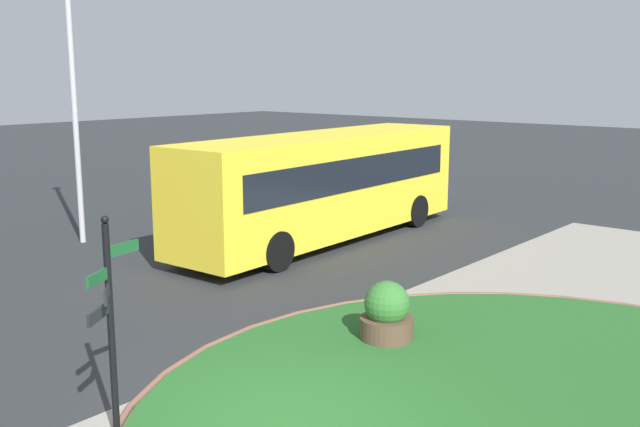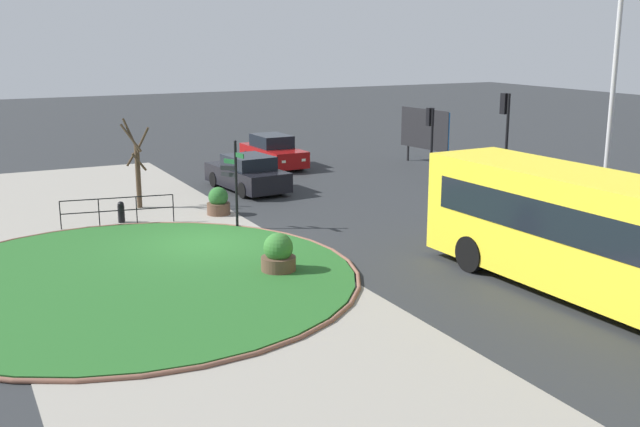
{
  "view_description": "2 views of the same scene",
  "coord_description": "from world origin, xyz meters",
  "px_view_note": "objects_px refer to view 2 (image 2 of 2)",
  "views": [
    {
      "loc": [
        -6.49,
        -6.12,
        4.71
      ],
      "look_at": [
        4.13,
        2.89,
        2.01
      ],
      "focal_mm": 40.48,
      "sensor_mm": 36.0,
      "label": 1
    },
    {
      "loc": [
        21.61,
        -7.07,
        6.38
      ],
      "look_at": [
        5.46,
        1.12,
        2.06
      ],
      "focal_mm": 42.57,
      "sensor_mm": 36.0,
      "label": 2
    }
  ],
  "objects_px": {
    "street_tree_bare": "(137,167)",
    "lamppost_tall": "(613,90)",
    "bollard_foreground": "(121,212)",
    "planter_near_signpost": "(278,255)",
    "bus_yellow": "(599,236)",
    "car_near_lane": "(247,174)",
    "planter_kerbside": "(218,202)",
    "car_far_lane": "(273,152)",
    "traffic_light_far": "(505,124)",
    "signpost_directional": "(235,179)",
    "billboard_left": "(425,130)",
    "traffic_light_near": "(430,127)"
  },
  "relations": [
    {
      "from": "bollard_foreground",
      "to": "planter_kerbside",
      "type": "xyz_separation_m",
      "value": [
        0.37,
        3.39,
        0.07
      ]
    },
    {
      "from": "car_near_lane",
      "to": "bus_yellow",
      "type": "bearing_deg",
      "value": -176.61
    },
    {
      "from": "bollard_foreground",
      "to": "planter_near_signpost",
      "type": "height_order",
      "value": "planter_near_signpost"
    },
    {
      "from": "bus_yellow",
      "to": "car_near_lane",
      "type": "relative_size",
      "value": 2.29
    },
    {
      "from": "bollard_foreground",
      "to": "billboard_left",
      "type": "bearing_deg",
      "value": 108.27
    },
    {
      "from": "bus_yellow",
      "to": "street_tree_bare",
      "type": "bearing_deg",
      "value": -156.1
    },
    {
      "from": "car_far_lane",
      "to": "planter_kerbside",
      "type": "relative_size",
      "value": 4.42
    },
    {
      "from": "car_near_lane",
      "to": "traffic_light_near",
      "type": "relative_size",
      "value": 1.41
    },
    {
      "from": "car_near_lane",
      "to": "planter_near_signpost",
      "type": "bearing_deg",
      "value": 156.96
    },
    {
      "from": "signpost_directional",
      "to": "traffic_light_far",
      "type": "relative_size",
      "value": 0.71
    },
    {
      "from": "car_far_lane",
      "to": "traffic_light_far",
      "type": "xyz_separation_m",
      "value": [
        11.43,
        4.65,
        2.34
      ]
    },
    {
      "from": "traffic_light_near",
      "to": "planter_near_signpost",
      "type": "xyz_separation_m",
      "value": [
        9.17,
        -11.32,
        -1.86
      ]
    },
    {
      "from": "bollard_foreground",
      "to": "bus_yellow",
      "type": "relative_size",
      "value": 0.07
    },
    {
      "from": "bollard_foreground",
      "to": "lamppost_tall",
      "type": "height_order",
      "value": "lamppost_tall"
    },
    {
      "from": "car_near_lane",
      "to": "lamppost_tall",
      "type": "bearing_deg",
      "value": -152.38
    },
    {
      "from": "billboard_left",
      "to": "traffic_light_far",
      "type": "bearing_deg",
      "value": -22.74
    },
    {
      "from": "car_far_lane",
      "to": "billboard_left",
      "type": "distance_m",
      "value": 7.61
    },
    {
      "from": "bollard_foreground",
      "to": "street_tree_bare",
      "type": "relative_size",
      "value": 0.22
    },
    {
      "from": "signpost_directional",
      "to": "lamppost_tall",
      "type": "bearing_deg",
      "value": 60.24
    },
    {
      "from": "signpost_directional",
      "to": "planter_kerbside",
      "type": "relative_size",
      "value": 2.93
    },
    {
      "from": "car_far_lane",
      "to": "billboard_left",
      "type": "bearing_deg",
      "value": 66.79
    },
    {
      "from": "car_near_lane",
      "to": "planter_kerbside",
      "type": "bearing_deg",
      "value": 139.22
    },
    {
      "from": "bollard_foreground",
      "to": "car_near_lane",
      "type": "relative_size",
      "value": 0.17
    },
    {
      "from": "traffic_light_near",
      "to": "billboard_left",
      "type": "xyz_separation_m",
      "value": [
        -3.83,
        2.37,
        -0.66
      ]
    },
    {
      "from": "bus_yellow",
      "to": "lamppost_tall",
      "type": "relative_size",
      "value": 1.2
    },
    {
      "from": "car_far_lane",
      "to": "traffic_light_near",
      "type": "bearing_deg",
      "value": 33.48
    },
    {
      "from": "lamppost_tall",
      "to": "billboard_left",
      "type": "height_order",
      "value": "lamppost_tall"
    },
    {
      "from": "signpost_directional",
      "to": "bus_yellow",
      "type": "distance_m",
      "value": 11.83
    },
    {
      "from": "car_near_lane",
      "to": "billboard_left",
      "type": "bearing_deg",
      "value": -84.16
    },
    {
      "from": "street_tree_bare",
      "to": "bollard_foreground",
      "type": "bearing_deg",
      "value": -29.0
    },
    {
      "from": "street_tree_bare",
      "to": "car_far_lane",
      "type": "bearing_deg",
      "value": 127.11
    },
    {
      "from": "bus_yellow",
      "to": "billboard_left",
      "type": "height_order",
      "value": "bus_yellow"
    },
    {
      "from": "signpost_directional",
      "to": "street_tree_bare",
      "type": "relative_size",
      "value": 0.88
    },
    {
      "from": "bollard_foreground",
      "to": "planter_near_signpost",
      "type": "bearing_deg",
      "value": 18.38
    },
    {
      "from": "signpost_directional",
      "to": "bus_yellow",
      "type": "relative_size",
      "value": 0.29
    },
    {
      "from": "traffic_light_near",
      "to": "planter_near_signpost",
      "type": "distance_m",
      "value": 14.69
    },
    {
      "from": "signpost_directional",
      "to": "bollard_foreground",
      "type": "relative_size",
      "value": 3.93
    },
    {
      "from": "traffic_light_near",
      "to": "lamppost_tall",
      "type": "relative_size",
      "value": 0.37
    },
    {
      "from": "traffic_light_near",
      "to": "billboard_left",
      "type": "relative_size",
      "value": 0.95
    },
    {
      "from": "car_far_lane",
      "to": "bollard_foreground",
      "type": "bearing_deg",
      "value": -50.26
    },
    {
      "from": "lamppost_tall",
      "to": "planter_near_signpost",
      "type": "distance_m",
      "value": 11.9
    },
    {
      "from": "car_far_lane",
      "to": "planter_near_signpost",
      "type": "relative_size",
      "value": 3.94
    },
    {
      "from": "bollard_foreground",
      "to": "street_tree_bare",
      "type": "distance_m",
      "value": 2.56
    },
    {
      "from": "bollard_foreground",
      "to": "traffic_light_far",
      "type": "xyz_separation_m",
      "value": [
        3.3,
        13.87,
        2.66
      ]
    },
    {
      "from": "bollard_foreground",
      "to": "car_far_lane",
      "type": "bearing_deg",
      "value": 131.41
    },
    {
      "from": "traffic_light_near",
      "to": "planter_kerbside",
      "type": "height_order",
      "value": "traffic_light_near"
    },
    {
      "from": "traffic_light_near",
      "to": "traffic_light_far",
      "type": "xyz_separation_m",
      "value": [
        4.84,
        0.01,
        0.67
      ]
    },
    {
      "from": "planter_near_signpost",
      "to": "signpost_directional",
      "type": "bearing_deg",
      "value": 172.23
    },
    {
      "from": "billboard_left",
      "to": "street_tree_bare",
      "type": "xyz_separation_m",
      "value": [
        3.37,
        -15.13,
        -0.14
      ]
    },
    {
      "from": "street_tree_bare",
      "to": "lamppost_tall",
      "type": "bearing_deg",
      "value": 50.17
    }
  ]
}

